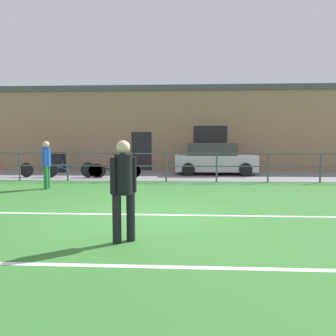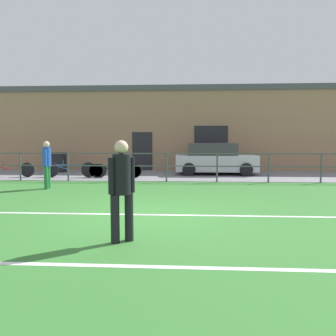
{
  "view_description": "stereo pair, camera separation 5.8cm",
  "coord_description": "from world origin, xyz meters",
  "px_view_note": "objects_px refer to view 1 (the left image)",
  "views": [
    {
      "loc": [
        0.83,
        -7.26,
        1.64
      ],
      "look_at": [
        0.23,
        3.35,
        0.77
      ],
      "focal_mm": 35.85,
      "sensor_mm": 36.0,
      "label": 1
    },
    {
      "loc": [
        0.89,
        -7.25,
        1.64
      ],
      "look_at": [
        0.23,
        3.35,
        0.77
      ],
      "focal_mm": 35.85,
      "sensor_mm": 36.0,
      "label": 2
    }
  ],
  "objects_px": {
    "parked_car_red": "(214,159)",
    "bicycle_parked_1": "(8,169)",
    "bicycle_parked_2": "(115,170)",
    "player_striker": "(46,162)",
    "bicycle_parked_0": "(116,170)",
    "trash_bin_0": "(58,162)",
    "player_goalkeeper": "(124,185)",
    "bicycle_parked_3": "(69,169)"
  },
  "relations": [
    {
      "from": "parked_car_red",
      "to": "bicycle_parked_1",
      "type": "distance_m",
      "value": 9.46
    },
    {
      "from": "parked_car_red",
      "to": "bicycle_parked_2",
      "type": "distance_m",
      "value": 4.86
    },
    {
      "from": "player_striker",
      "to": "parked_car_red",
      "type": "relative_size",
      "value": 0.42
    },
    {
      "from": "bicycle_parked_0",
      "to": "trash_bin_0",
      "type": "xyz_separation_m",
      "value": [
        -3.53,
        2.4,
        0.19
      ]
    },
    {
      "from": "player_goalkeeper",
      "to": "bicycle_parked_2",
      "type": "distance_m",
      "value": 9.44
    },
    {
      "from": "bicycle_parked_3",
      "to": "trash_bin_0",
      "type": "distance_m",
      "value": 2.8
    },
    {
      "from": "player_goalkeeper",
      "to": "bicycle_parked_1",
      "type": "distance_m",
      "value": 11.52
    },
    {
      "from": "bicycle_parked_0",
      "to": "trash_bin_0",
      "type": "distance_m",
      "value": 4.27
    },
    {
      "from": "bicycle_parked_0",
      "to": "bicycle_parked_2",
      "type": "distance_m",
      "value": 0.07
    },
    {
      "from": "bicycle_parked_1",
      "to": "trash_bin_0",
      "type": "height_order",
      "value": "trash_bin_0"
    },
    {
      "from": "player_goalkeeper",
      "to": "bicycle_parked_3",
      "type": "height_order",
      "value": "player_goalkeeper"
    },
    {
      "from": "player_striker",
      "to": "bicycle_parked_2",
      "type": "relative_size",
      "value": 0.7
    },
    {
      "from": "player_goalkeeper",
      "to": "parked_car_red",
      "type": "xyz_separation_m",
      "value": [
        2.33,
        11.01,
        -0.2
      ]
    },
    {
      "from": "parked_car_red",
      "to": "bicycle_parked_2",
      "type": "relative_size",
      "value": 1.65
    },
    {
      "from": "bicycle_parked_0",
      "to": "bicycle_parked_2",
      "type": "height_order",
      "value": "same"
    },
    {
      "from": "player_goalkeeper",
      "to": "bicycle_parked_1",
      "type": "height_order",
      "value": "player_goalkeeper"
    },
    {
      "from": "player_goalkeeper",
      "to": "bicycle_parked_2",
      "type": "bearing_deg",
      "value": 68.54
    },
    {
      "from": "bicycle_parked_2",
      "to": "bicycle_parked_3",
      "type": "distance_m",
      "value": 2.03
    },
    {
      "from": "bicycle_parked_1",
      "to": "bicycle_parked_3",
      "type": "height_order",
      "value": "bicycle_parked_3"
    },
    {
      "from": "player_goalkeeper",
      "to": "bicycle_parked_0",
      "type": "xyz_separation_m",
      "value": [
        -2.08,
        9.17,
        -0.6
      ]
    },
    {
      "from": "player_striker",
      "to": "parked_car_red",
      "type": "distance_m",
      "value": 8.01
    },
    {
      "from": "parked_car_red",
      "to": "bicycle_parked_0",
      "type": "distance_m",
      "value": 4.8
    },
    {
      "from": "bicycle_parked_0",
      "to": "bicycle_parked_3",
      "type": "relative_size",
      "value": 0.9
    },
    {
      "from": "bicycle_parked_1",
      "to": "bicycle_parked_3",
      "type": "distance_m",
      "value": 2.76
    },
    {
      "from": "parked_car_red",
      "to": "bicycle_parked_0",
      "type": "relative_size",
      "value": 1.8
    },
    {
      "from": "bicycle_parked_2",
      "to": "parked_car_red",
      "type": "bearing_deg",
      "value": 22.34
    },
    {
      "from": "player_goalkeeper",
      "to": "player_striker",
      "type": "relative_size",
      "value": 1.02
    },
    {
      "from": "player_striker",
      "to": "bicycle_parked_3",
      "type": "distance_m",
      "value": 3.44
    },
    {
      "from": "player_goalkeeper",
      "to": "trash_bin_0",
      "type": "relative_size",
      "value": 1.62
    },
    {
      "from": "bicycle_parked_1",
      "to": "bicycle_parked_0",
      "type": "bearing_deg",
      "value": -0.0
    },
    {
      "from": "bicycle_parked_3",
      "to": "bicycle_parked_2",
      "type": "bearing_deg",
      "value": -0.0
    },
    {
      "from": "parked_car_red",
      "to": "trash_bin_0",
      "type": "xyz_separation_m",
      "value": [
        -7.94,
        0.56,
        -0.2
      ]
    },
    {
      "from": "bicycle_parked_1",
      "to": "bicycle_parked_3",
      "type": "xyz_separation_m",
      "value": [
        2.76,
        0.0,
        0.01
      ]
    },
    {
      "from": "player_goalkeeper",
      "to": "bicycle_parked_1",
      "type": "xyz_separation_m",
      "value": [
        -6.94,
        9.17,
        -0.58
      ]
    },
    {
      "from": "player_goalkeeper",
      "to": "bicycle_parked_2",
      "type": "relative_size",
      "value": 0.71
    },
    {
      "from": "trash_bin_0",
      "to": "bicycle_parked_3",
      "type": "bearing_deg",
      "value": -59.32
    },
    {
      "from": "player_goalkeeper",
      "to": "parked_car_red",
      "type": "height_order",
      "value": "player_goalkeeper"
    },
    {
      "from": "parked_car_red",
      "to": "trash_bin_0",
      "type": "distance_m",
      "value": 7.96
    },
    {
      "from": "player_striker",
      "to": "bicycle_parked_3",
      "type": "xyz_separation_m",
      "value": [
        -0.43,
        3.37,
        -0.55
      ]
    },
    {
      "from": "player_striker",
      "to": "bicycle_parked_2",
      "type": "height_order",
      "value": "player_striker"
    },
    {
      "from": "player_goalkeeper",
      "to": "bicycle_parked_0",
      "type": "bearing_deg",
      "value": 68.11
    },
    {
      "from": "bicycle_parked_3",
      "to": "player_goalkeeper",
      "type": "bearing_deg",
      "value": -65.49
    }
  ]
}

